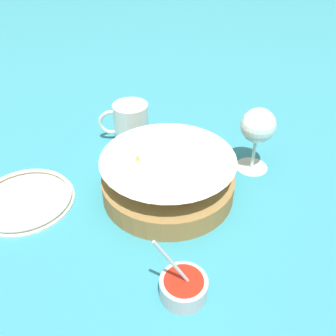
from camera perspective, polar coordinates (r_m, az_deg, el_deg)
ground_plane at (r=0.75m, az=-1.51°, el=-4.43°), size 4.00×4.00×0.00m
food_basket at (r=0.73m, az=0.03°, el=-1.68°), size 0.26×0.26×0.10m
sauce_cup at (r=0.58m, az=2.37°, el=-17.61°), size 0.08×0.07×0.12m
wine_glass at (r=0.79m, az=13.54°, el=5.99°), size 0.07×0.07×0.14m
beer_mug at (r=0.90m, az=-5.73°, el=6.81°), size 0.12×0.08×0.09m
side_plate at (r=0.78m, az=-20.97°, el=-4.46°), size 0.19×0.19×0.01m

